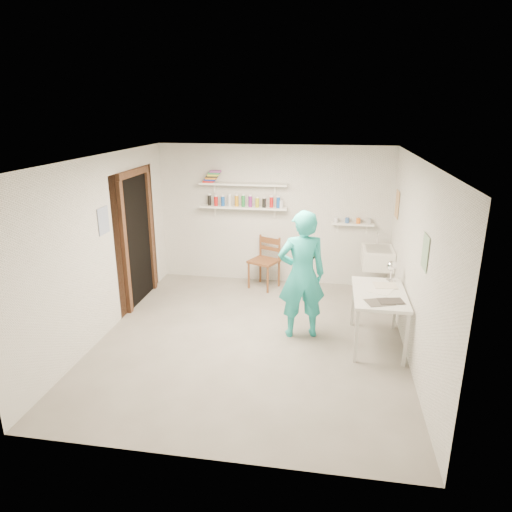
% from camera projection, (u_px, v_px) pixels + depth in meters
% --- Properties ---
extents(floor, '(4.00, 4.50, 0.02)m').
position_uv_depth(floor, '(251.00, 340.00, 6.15)').
color(floor, slate).
rests_on(floor, ground).
extents(ceiling, '(4.00, 4.50, 0.02)m').
position_uv_depth(ceiling, '(251.00, 157.00, 5.41)').
color(ceiling, silver).
rests_on(ceiling, wall_back).
extents(wall_back, '(4.00, 0.02, 2.40)m').
position_uv_depth(wall_back, '(273.00, 215.00, 7.90)').
color(wall_back, silver).
rests_on(wall_back, ground).
extents(wall_front, '(4.00, 0.02, 2.40)m').
position_uv_depth(wall_front, '(202.00, 339.00, 3.66)').
color(wall_front, silver).
rests_on(wall_front, ground).
extents(wall_left, '(0.02, 4.50, 2.40)m').
position_uv_depth(wall_left, '(103.00, 247.00, 6.09)').
color(wall_left, silver).
rests_on(wall_left, ground).
extents(wall_right, '(0.02, 4.50, 2.40)m').
position_uv_depth(wall_right, '(416.00, 263.00, 5.47)').
color(wall_right, silver).
rests_on(wall_right, ground).
extents(doorway_recess, '(0.02, 0.90, 2.00)m').
position_uv_depth(doorway_recess, '(137.00, 240.00, 7.13)').
color(doorway_recess, black).
rests_on(doorway_recess, wall_left).
extents(corridor_box, '(1.40, 1.50, 2.10)m').
position_uv_depth(corridor_box, '(95.00, 235.00, 7.23)').
color(corridor_box, brown).
rests_on(corridor_box, ground).
extents(door_lintel, '(0.06, 1.05, 0.10)m').
position_uv_depth(door_lintel, '(133.00, 173.00, 6.81)').
color(door_lintel, brown).
rests_on(door_lintel, wall_left).
extents(door_jamb_near, '(0.06, 0.10, 2.00)m').
position_uv_depth(door_jamb_near, '(125.00, 249.00, 6.66)').
color(door_jamb_near, brown).
rests_on(door_jamb_near, ground).
extents(door_jamb_far, '(0.06, 0.10, 2.00)m').
position_uv_depth(door_jamb_far, '(151.00, 232.00, 7.60)').
color(door_jamb_far, brown).
rests_on(door_jamb_far, ground).
extents(shelf_lower, '(1.50, 0.22, 0.03)m').
position_uv_depth(shelf_lower, '(244.00, 207.00, 7.81)').
color(shelf_lower, white).
rests_on(shelf_lower, wall_back).
extents(shelf_upper, '(1.50, 0.22, 0.03)m').
position_uv_depth(shelf_upper, '(243.00, 184.00, 7.69)').
color(shelf_upper, white).
rests_on(shelf_upper, wall_back).
extents(ledge_shelf, '(0.70, 0.14, 0.03)m').
position_uv_depth(ledge_shelf, '(352.00, 224.00, 7.63)').
color(ledge_shelf, white).
rests_on(ledge_shelf, wall_back).
extents(poster_left, '(0.01, 0.28, 0.36)m').
position_uv_depth(poster_left, '(104.00, 221.00, 6.02)').
color(poster_left, '#334C7F').
rests_on(poster_left, wall_left).
extents(poster_right_a, '(0.01, 0.34, 0.42)m').
position_uv_depth(poster_right_a, '(397.00, 204.00, 7.06)').
color(poster_right_a, '#995933').
rests_on(poster_right_a, wall_right).
extents(poster_right_b, '(0.01, 0.30, 0.38)m').
position_uv_depth(poster_right_b, '(425.00, 252.00, 4.86)').
color(poster_right_b, '#3F724C').
rests_on(poster_right_b, wall_right).
extents(belfast_sink, '(0.48, 0.60, 0.30)m').
position_uv_depth(belfast_sink, '(377.00, 258.00, 7.26)').
color(belfast_sink, white).
rests_on(belfast_sink, wall_right).
extents(man, '(0.72, 0.57, 1.75)m').
position_uv_depth(man, '(302.00, 275.00, 6.00)').
color(man, '#23B3AF').
rests_on(man, ground).
extents(wall_clock, '(0.31, 0.11, 0.31)m').
position_uv_depth(wall_clock, '(308.00, 249.00, 6.11)').
color(wall_clock, '#CABC8A').
rests_on(wall_clock, man).
extents(wooden_chair, '(0.58, 0.57, 0.95)m').
position_uv_depth(wooden_chair, '(264.00, 261.00, 7.79)').
color(wooden_chair, brown).
rests_on(wooden_chair, ground).
extents(work_table, '(0.66, 1.10, 0.73)m').
position_uv_depth(work_table, '(377.00, 318.00, 5.91)').
color(work_table, silver).
rests_on(work_table, ground).
extents(desk_lamp, '(0.14, 0.14, 0.14)m').
position_uv_depth(desk_lamp, '(392.00, 266.00, 6.12)').
color(desk_lamp, white).
rests_on(desk_lamp, work_table).
extents(spray_cans, '(1.34, 0.06, 0.17)m').
position_uv_depth(spray_cans, '(243.00, 202.00, 7.78)').
color(spray_cans, black).
rests_on(spray_cans, shelf_lower).
extents(book_stack, '(0.30, 0.14, 0.20)m').
position_uv_depth(book_stack, '(212.00, 177.00, 7.74)').
color(book_stack, red).
rests_on(book_stack, shelf_upper).
extents(ledge_pots, '(0.48, 0.07, 0.09)m').
position_uv_depth(ledge_pots, '(353.00, 221.00, 7.62)').
color(ledge_pots, silver).
rests_on(ledge_pots, ledge_shelf).
extents(papers, '(0.30, 0.22, 0.02)m').
position_uv_depth(papers, '(380.00, 292.00, 5.80)').
color(papers, silver).
rests_on(papers, work_table).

